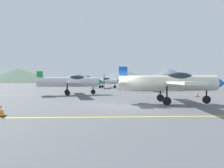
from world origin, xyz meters
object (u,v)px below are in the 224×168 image
(airplane_far, at_px, (145,81))
(airplane_back, at_px, (104,81))
(airplane_mid, at_px, (72,82))
(airplane_near, at_px, (170,82))
(traffic_cone_front, at_px, (1,111))
(car_sedan, at_px, (165,84))
(traffic_cone_side, at_px, (197,94))

(airplane_far, distance_m, airplane_back, 12.62)
(airplane_mid, bearing_deg, airplane_near, -42.68)
(airplane_back, bearing_deg, traffic_cone_front, -98.20)
(airplane_near, height_order, traffic_cone_front, airplane_near)
(airplane_far, bearing_deg, airplane_mid, -141.62)
(airplane_far, relative_size, car_sedan, 2.04)
(traffic_cone_front, bearing_deg, airplane_back, 81.80)
(airplane_mid, height_order, traffic_cone_side, airplane_mid)
(airplane_near, height_order, car_sedan, airplane_near)
(car_sedan, relative_size, traffic_cone_side, 7.79)
(car_sedan, bearing_deg, airplane_far, -125.16)
(airplane_far, height_order, traffic_cone_side, airplane_far)
(airplane_mid, relative_size, airplane_back, 1.00)
(airplane_back, bearing_deg, traffic_cone_side, -65.90)
(airplane_back, distance_m, car_sedan, 14.26)
(traffic_cone_side, bearing_deg, airplane_back, 114.10)
(car_sedan, distance_m, traffic_cone_front, 36.70)
(airplane_near, xyz_separation_m, airplane_back, (-5.39, 27.38, 0.00))
(traffic_cone_front, bearing_deg, airplane_near, 24.48)
(traffic_cone_front, height_order, traffic_cone_side, same)
(airplane_near, relative_size, traffic_cone_front, 15.94)
(airplane_far, xyz_separation_m, traffic_cone_side, (2.81, -12.18, -1.29))
(airplane_back, height_order, car_sedan, airplane_back)
(airplane_far, relative_size, traffic_cone_front, 15.85)
(car_sedan, bearing_deg, airplane_mid, -133.98)
(airplane_back, distance_m, traffic_cone_front, 32.28)
(airplane_mid, bearing_deg, car_sedan, 46.02)
(traffic_cone_front, bearing_deg, airplane_far, 61.23)
(airplane_near, xyz_separation_m, airplane_far, (1.87, 17.05, 0.00))
(airplane_far, relative_size, airplane_back, 1.00)
(traffic_cone_front, relative_size, traffic_cone_side, 1.00)
(airplane_near, height_order, airplane_back, same)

